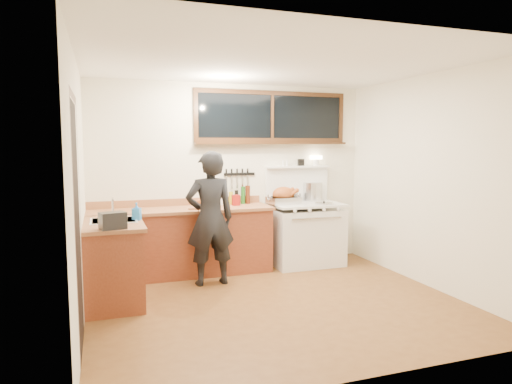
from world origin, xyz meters
name	(u,v)px	position (x,y,z in m)	size (l,w,h in m)	color
ground_plane	(277,304)	(0.00, 0.00, -0.01)	(4.00, 3.50, 0.02)	brown
room_shell	(277,154)	(0.00, 0.00, 1.65)	(4.10, 3.60, 2.65)	silver
counter_back	(182,241)	(-0.80, 1.45, 0.45)	(2.44, 0.64, 1.00)	maroon
counter_left	(113,262)	(-1.70, 0.62, 0.45)	(0.64, 1.09, 0.90)	maroon
sink_unit	(114,226)	(-1.68, 0.70, 0.85)	(0.50, 0.45, 0.37)	white
vintage_stove	(305,232)	(1.00, 1.41, 0.47)	(1.02, 0.74, 1.58)	white
back_window	(272,123)	(0.60, 1.72, 2.06)	(2.32, 0.13, 0.77)	black
left_doorway	(78,225)	(-1.99, -0.55, 1.09)	(0.02, 1.04, 2.17)	black
knife_strip	(238,175)	(0.08, 1.73, 1.31)	(0.46, 0.03, 0.28)	black
man	(210,218)	(-0.53, 0.91, 0.83)	(0.62, 0.41, 1.67)	black
soap_bottle	(137,211)	(-1.43, 0.67, 1.00)	(0.12, 0.12, 0.20)	#2B82D8
toaster	(113,221)	(-1.70, 0.20, 0.99)	(0.28, 0.23, 0.17)	black
cutting_board	(205,204)	(-0.50, 1.35, 0.95)	(0.46, 0.41, 0.14)	#98603C
roast_turkey	(284,197)	(0.67, 1.44, 1.00)	(0.47, 0.36, 0.25)	silver
stockpot	(312,191)	(1.23, 1.66, 1.04)	(0.32, 0.32, 0.28)	silver
saucepan	(295,197)	(0.95, 1.67, 0.96)	(0.20, 0.29, 0.12)	silver
pot_lid	(324,203)	(1.20, 1.22, 0.91)	(0.27, 0.27, 0.04)	silver
coffee_tin	(236,200)	(-0.03, 1.50, 0.97)	(0.10, 0.08, 0.15)	maroon
pitcher	(221,198)	(-0.20, 1.63, 0.99)	(0.13, 0.13, 0.19)	white
bottle_cluster	(239,196)	(0.05, 1.63, 1.01)	(0.40, 0.07, 0.26)	black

